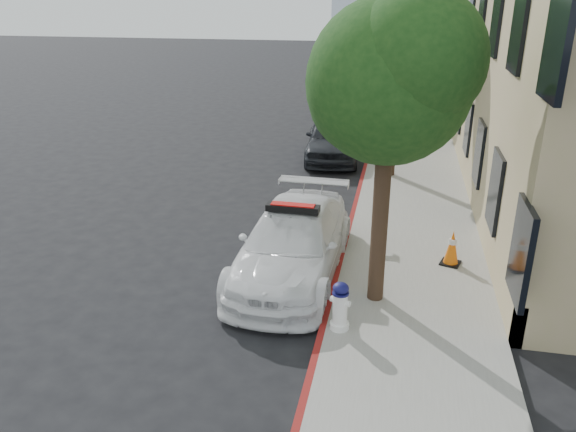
# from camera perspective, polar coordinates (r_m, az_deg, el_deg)

# --- Properties ---
(ground) EXTENTS (120.00, 120.00, 0.00)m
(ground) POSITION_cam_1_polar(r_m,az_deg,el_deg) (13.29, -3.28, -3.30)
(ground) COLOR black
(ground) RESTS_ON ground
(sidewalk) EXTENTS (3.20, 50.00, 0.15)m
(sidewalk) POSITION_cam_1_polar(r_m,az_deg,el_deg) (22.33, 12.43, 6.89)
(sidewalk) COLOR gray
(sidewalk) RESTS_ON ground
(curb_strip) EXTENTS (0.12, 50.00, 0.15)m
(curb_strip) POSITION_cam_1_polar(r_m,az_deg,el_deg) (22.35, 8.46, 7.18)
(curb_strip) COLOR maroon
(curb_strip) RESTS_ON ground
(building) EXTENTS (8.00, 36.00, 10.00)m
(building) POSITION_cam_1_polar(r_m,az_deg,el_deg) (27.30, 25.77, 18.48)
(building) COLOR tan
(building) RESTS_ON ground
(tree_near) EXTENTS (2.92, 2.82, 5.62)m
(tree_near) POSITION_cam_1_polar(r_m,az_deg,el_deg) (9.70, 10.41, 13.40)
(tree_near) COLOR black
(tree_near) RESTS_ON sidewalk
(tree_mid) EXTENTS (2.77, 2.64, 5.43)m
(tree_mid) POSITION_cam_1_polar(r_m,az_deg,el_deg) (17.67, 11.27, 16.64)
(tree_mid) COLOR black
(tree_mid) RESTS_ON sidewalk
(tree_far) EXTENTS (3.10, 3.00, 5.81)m
(tree_far) POSITION_cam_1_polar(r_m,az_deg,el_deg) (25.64, 11.66, 18.62)
(tree_far) COLOR black
(tree_far) RESTS_ON sidewalk
(police_car) EXTENTS (2.17, 5.06, 1.60)m
(police_car) POSITION_cam_1_polar(r_m,az_deg,el_deg) (11.81, 0.49, -2.74)
(police_car) COLOR white
(police_car) RESTS_ON ground
(parked_car_mid) EXTENTS (2.24, 4.68, 1.54)m
(parked_car_mid) POSITION_cam_1_polar(r_m,az_deg,el_deg) (20.42, 4.54, 7.98)
(parked_car_mid) COLOR black
(parked_car_mid) RESTS_ON ground
(parked_car_far) EXTENTS (1.92, 5.05, 1.65)m
(parked_car_far) POSITION_cam_1_polar(r_m,az_deg,el_deg) (27.90, 7.53, 11.72)
(parked_car_far) COLOR black
(parked_car_far) RESTS_ON ground
(fire_hydrant) EXTENTS (0.38, 0.34, 0.89)m
(fire_hydrant) POSITION_cam_1_polar(r_m,az_deg,el_deg) (9.85, 5.32, -9.13)
(fire_hydrant) COLOR white
(fire_hydrant) RESTS_ON sidewalk
(traffic_cone) EXTENTS (0.50, 0.50, 0.77)m
(traffic_cone) POSITION_cam_1_polar(r_m,az_deg,el_deg) (12.56, 16.33, -3.10)
(traffic_cone) COLOR black
(traffic_cone) RESTS_ON sidewalk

